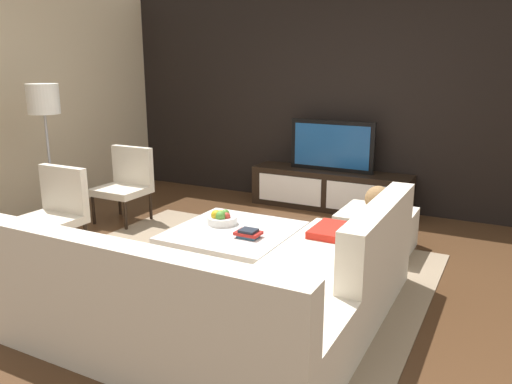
# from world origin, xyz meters

# --- Properties ---
(ground_plane) EXTENTS (14.00, 14.00, 0.00)m
(ground_plane) POSITION_xyz_m (0.00, 0.00, 0.00)
(ground_plane) COLOR #4C301C
(feature_wall_back) EXTENTS (6.40, 0.12, 2.80)m
(feature_wall_back) POSITION_xyz_m (0.00, 2.70, 1.40)
(feature_wall_back) COLOR black
(feature_wall_back) RESTS_ON ground
(side_wall_left) EXTENTS (0.12, 5.20, 2.80)m
(side_wall_left) POSITION_xyz_m (-3.20, 0.20, 1.40)
(side_wall_left) COLOR beige
(side_wall_left) RESTS_ON ground
(area_rug) EXTENTS (3.41, 2.71, 0.01)m
(area_rug) POSITION_xyz_m (-0.10, 0.00, 0.01)
(area_rug) COLOR gray
(area_rug) RESTS_ON ground
(media_console) EXTENTS (2.03, 0.48, 0.50)m
(media_console) POSITION_xyz_m (0.00, 2.40, 0.25)
(media_console) COLOR black
(media_console) RESTS_ON ground
(television) EXTENTS (1.09, 0.06, 0.64)m
(television) POSITION_xyz_m (0.00, 2.40, 0.82)
(television) COLOR black
(television) RESTS_ON media_console
(sectional_couch) EXTENTS (2.30, 2.32, 0.86)m
(sectional_couch) POSITION_xyz_m (0.50, -0.87, 0.30)
(sectional_couch) COLOR beige
(sectional_couch) RESTS_ON ground
(coffee_table) EXTENTS (1.04, 1.06, 0.38)m
(coffee_table) POSITION_xyz_m (-0.10, 0.10, 0.20)
(coffee_table) COLOR black
(coffee_table) RESTS_ON ground
(accent_chair_near) EXTENTS (0.56, 0.50, 0.87)m
(accent_chair_near) POSITION_xyz_m (-1.77, -0.40, 0.49)
(accent_chair_near) COLOR black
(accent_chair_near) RESTS_ON ground
(floor_lamp) EXTENTS (0.34, 0.34, 1.61)m
(floor_lamp) POSITION_xyz_m (-2.50, 0.19, 1.36)
(floor_lamp) COLOR #A5A5AA
(floor_lamp) RESTS_ON ground
(ottoman) EXTENTS (0.70, 0.70, 0.40)m
(ottoman) POSITION_xyz_m (0.91, 1.19, 0.20)
(ottoman) COLOR beige
(ottoman) RESTS_ON ground
(fruit_bowl) EXTENTS (0.28, 0.28, 0.14)m
(fruit_bowl) POSITION_xyz_m (-0.28, 0.19, 0.43)
(fruit_bowl) COLOR silver
(fruit_bowl) RESTS_ON coffee_table
(accent_chair_far) EXTENTS (0.57, 0.52, 0.87)m
(accent_chair_far) POSITION_xyz_m (-1.98, 0.82, 0.49)
(accent_chair_far) COLOR black
(accent_chair_far) RESTS_ON ground
(decorative_ball) EXTENTS (0.26, 0.26, 0.26)m
(decorative_ball) POSITION_xyz_m (0.91, 1.19, 0.53)
(decorative_ball) COLOR #997247
(decorative_ball) RESTS_ON ottoman
(book_stack) EXTENTS (0.22, 0.16, 0.07)m
(book_stack) POSITION_xyz_m (0.12, -0.02, 0.42)
(book_stack) COLOR #2D516B
(book_stack) RESTS_ON coffee_table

